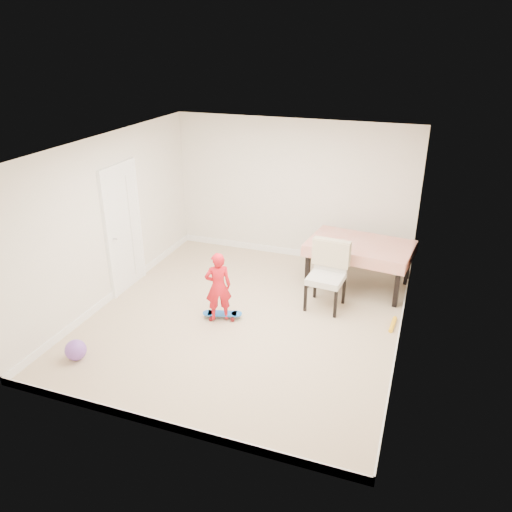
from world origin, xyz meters
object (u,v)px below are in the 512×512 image
(dining_chair, at_px, (326,277))
(skateboard, at_px, (222,315))
(child, at_px, (218,289))
(balloon, at_px, (76,350))
(dining_table, at_px, (358,265))

(dining_chair, xyz_separation_m, skateboard, (-1.38, -0.85, -0.49))
(dining_chair, bearing_deg, child, -141.93)
(balloon, bearing_deg, dining_chair, 41.35)
(balloon, bearing_deg, child, 47.94)
(dining_table, xyz_separation_m, balloon, (-3.15, -3.36, -0.25))
(skateboard, xyz_separation_m, child, (-0.02, -0.07, 0.49))
(child, distance_m, balloon, 2.10)
(dining_chair, distance_m, skateboard, 1.69)
(dining_table, relative_size, skateboard, 2.81)
(dining_chair, xyz_separation_m, balloon, (-2.78, -2.45, -0.39))
(dining_table, relative_size, dining_chair, 1.57)
(child, xyz_separation_m, balloon, (-1.38, -1.53, -0.39))
(dining_chair, distance_m, child, 1.67)
(skateboard, height_order, balloon, balloon)
(skateboard, bearing_deg, balloon, -147.60)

